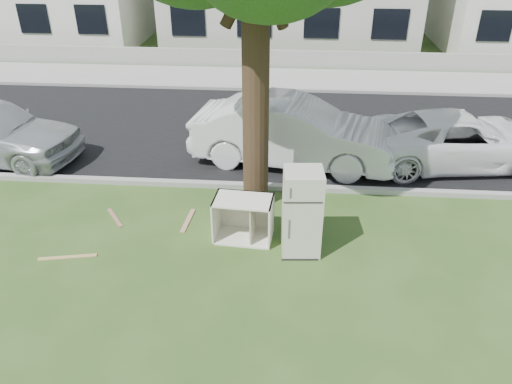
# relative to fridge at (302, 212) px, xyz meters

# --- Properties ---
(ground) EXTENTS (120.00, 120.00, 0.00)m
(ground) POSITION_rel_fridge_xyz_m (-0.58, -0.12, -0.85)
(ground) COLOR #294C1B
(road) EXTENTS (120.00, 7.00, 0.01)m
(road) POSITION_rel_fridge_xyz_m (-0.58, 5.88, -0.84)
(road) COLOR black
(road) RESTS_ON ground
(kerb_near) EXTENTS (120.00, 0.18, 0.12)m
(kerb_near) POSITION_rel_fridge_xyz_m (-0.58, 2.33, -0.85)
(kerb_near) COLOR gray
(kerb_near) RESTS_ON ground
(kerb_far) EXTENTS (120.00, 0.18, 0.12)m
(kerb_far) POSITION_rel_fridge_xyz_m (-0.58, 9.43, -0.85)
(kerb_far) COLOR gray
(kerb_far) RESTS_ON ground
(sidewalk) EXTENTS (120.00, 2.80, 0.01)m
(sidewalk) POSITION_rel_fridge_xyz_m (-0.58, 10.88, -0.84)
(sidewalk) COLOR gray
(sidewalk) RESTS_ON ground
(low_wall) EXTENTS (120.00, 0.15, 0.70)m
(low_wall) POSITION_rel_fridge_xyz_m (-0.58, 12.48, -0.50)
(low_wall) COLOR gray
(low_wall) RESTS_ON ground
(fridge) EXTENTS (0.75, 0.70, 1.70)m
(fridge) POSITION_rel_fridge_xyz_m (0.00, 0.00, 0.00)
(fridge) COLOR #B2AEA1
(fridge) RESTS_ON ground
(cabinet) EXTENTS (1.18, 0.79, 0.88)m
(cabinet) POSITION_rel_fridge_xyz_m (-1.12, 0.33, -0.41)
(cabinet) COLOR beige
(cabinet) RESTS_ON ground
(plank_a) EXTENTS (1.07, 0.30, 0.02)m
(plank_a) POSITION_rel_fridge_xyz_m (-4.35, -0.58, -0.84)
(plank_a) COLOR tan
(plank_a) RESTS_ON ground
(plank_b) EXTENTS (0.54, 0.70, 0.02)m
(plank_b) POSITION_rel_fridge_xyz_m (-3.90, 0.83, -0.84)
(plank_b) COLOR #95674E
(plank_b) RESTS_ON ground
(plank_c) EXTENTS (0.16, 0.89, 0.02)m
(plank_c) POSITION_rel_fridge_xyz_m (-2.34, 0.83, -0.84)
(plank_c) COLOR tan
(plank_c) RESTS_ON ground
(car_center) EXTENTS (5.24, 2.53, 1.66)m
(car_center) POSITION_rel_fridge_xyz_m (-0.22, 3.78, -0.02)
(car_center) COLOR silver
(car_center) RESTS_ON ground
(car_right) EXTENTS (5.02, 2.81, 1.33)m
(car_right) POSITION_rel_fridge_xyz_m (3.96, 4.05, -0.19)
(car_right) COLOR white
(car_right) RESTS_ON ground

